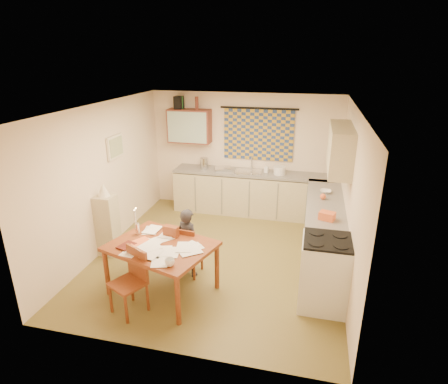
% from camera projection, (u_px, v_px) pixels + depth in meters
% --- Properties ---
extents(floor, '(4.00, 4.50, 0.02)m').
position_uv_depth(floor, '(218.00, 257.00, 6.38)').
color(floor, brown).
rests_on(floor, ground).
extents(ceiling, '(4.00, 4.50, 0.02)m').
position_uv_depth(ceiling, '(218.00, 106.00, 5.50)').
color(ceiling, white).
rests_on(ceiling, floor).
extents(wall_back, '(4.00, 0.02, 2.50)m').
position_uv_depth(wall_back, '(244.00, 152.00, 7.99)').
color(wall_back, beige).
rests_on(wall_back, floor).
extents(wall_front, '(4.00, 0.02, 2.50)m').
position_uv_depth(wall_front, '(164.00, 258.00, 3.88)').
color(wall_front, beige).
rests_on(wall_front, floor).
extents(wall_left, '(0.02, 4.50, 2.50)m').
position_uv_depth(wall_left, '(104.00, 178.00, 6.37)').
color(wall_left, beige).
rests_on(wall_left, floor).
extents(wall_right, '(0.02, 4.50, 2.50)m').
position_uv_depth(wall_right, '(350.00, 198.00, 5.50)').
color(wall_right, beige).
rests_on(wall_right, floor).
extents(window_blind, '(1.45, 0.03, 1.05)m').
position_uv_depth(window_blind, '(258.00, 135.00, 7.75)').
color(window_blind, navy).
rests_on(window_blind, wall_back).
extents(curtain_rod, '(1.60, 0.04, 0.04)m').
position_uv_depth(curtain_rod, '(259.00, 108.00, 7.54)').
color(curtain_rod, black).
rests_on(curtain_rod, wall_back).
extents(wall_cabinet, '(0.90, 0.34, 0.70)m').
position_uv_depth(wall_cabinet, '(190.00, 126.00, 7.89)').
color(wall_cabinet, brown).
rests_on(wall_cabinet, wall_back).
extents(wall_cabinet_glass, '(0.84, 0.02, 0.64)m').
position_uv_depth(wall_cabinet_glass, '(187.00, 127.00, 7.73)').
color(wall_cabinet_glass, '#99B2A5').
rests_on(wall_cabinet_glass, wall_back).
extents(upper_cabinet_right, '(0.34, 1.30, 0.70)m').
position_uv_depth(upper_cabinet_right, '(340.00, 148.00, 5.83)').
color(upper_cabinet_right, tan).
rests_on(upper_cabinet_right, wall_right).
extents(framed_print, '(0.04, 0.50, 0.40)m').
position_uv_depth(framed_print, '(115.00, 147.00, 6.57)').
color(framed_print, beige).
rests_on(framed_print, wall_left).
extents(print_canvas, '(0.01, 0.42, 0.32)m').
position_uv_depth(print_canvas, '(116.00, 147.00, 6.57)').
color(print_canvas, beige).
rests_on(print_canvas, wall_left).
extents(counter_back, '(3.30, 0.62, 0.92)m').
position_uv_depth(counter_back, '(252.00, 193.00, 7.94)').
color(counter_back, tan).
rests_on(counter_back, floor).
extents(counter_right, '(0.62, 2.95, 0.92)m').
position_uv_depth(counter_right, '(323.00, 234.00, 6.14)').
color(counter_right, tan).
rests_on(counter_right, floor).
extents(stove, '(0.64, 0.64, 1.00)m').
position_uv_depth(stove, '(325.00, 273.00, 4.98)').
color(stove, white).
rests_on(stove, floor).
extents(sink, '(0.60, 0.51, 0.10)m').
position_uv_depth(sink, '(248.00, 174.00, 7.81)').
color(sink, silver).
rests_on(sink, counter_back).
extents(tap, '(0.03, 0.03, 0.28)m').
position_uv_depth(tap, '(252.00, 163.00, 7.90)').
color(tap, silver).
rests_on(tap, counter_back).
extents(dish_rack, '(0.43, 0.40, 0.06)m').
position_uv_depth(dish_rack, '(223.00, 169.00, 7.90)').
color(dish_rack, silver).
rests_on(dish_rack, counter_back).
extents(kettle, '(0.19, 0.19, 0.24)m').
position_uv_depth(kettle, '(204.00, 163.00, 7.96)').
color(kettle, silver).
rests_on(kettle, counter_back).
extents(mixing_bowl, '(0.28, 0.28, 0.16)m').
position_uv_depth(mixing_bowl, '(280.00, 170.00, 7.63)').
color(mixing_bowl, white).
rests_on(mixing_bowl, counter_back).
extents(soap_bottle, '(0.12, 0.12, 0.17)m').
position_uv_depth(soap_bottle, '(267.00, 168.00, 7.73)').
color(soap_bottle, white).
rests_on(soap_bottle, counter_back).
extents(bowl, '(0.22, 0.22, 0.05)m').
position_uv_depth(bowl, '(326.00, 192.00, 6.62)').
color(bowl, white).
rests_on(bowl, counter_right).
extents(orange_bag, '(0.26, 0.22, 0.12)m').
position_uv_depth(orange_bag, '(327.00, 216.00, 5.55)').
color(orange_bag, orange).
rests_on(orange_bag, counter_right).
extents(fruit_orange, '(0.10, 0.10, 0.10)m').
position_uv_depth(fruit_orange, '(323.00, 197.00, 6.32)').
color(fruit_orange, orange).
rests_on(fruit_orange, counter_right).
extents(speaker, '(0.17, 0.21, 0.26)m').
position_uv_depth(speaker, '(179.00, 103.00, 7.77)').
color(speaker, black).
rests_on(speaker, wall_cabinet).
extents(bottle_green, '(0.09, 0.09, 0.26)m').
position_uv_depth(bottle_green, '(181.00, 103.00, 7.76)').
color(bottle_green, '#195926').
rests_on(bottle_green, wall_cabinet).
extents(bottle_brown, '(0.08, 0.08, 0.26)m').
position_uv_depth(bottle_brown, '(197.00, 103.00, 7.68)').
color(bottle_brown, brown).
rests_on(bottle_brown, wall_cabinet).
extents(dining_table, '(1.62, 1.41, 0.75)m').
position_uv_depth(dining_table, '(162.00, 268.00, 5.32)').
color(dining_table, maroon).
rests_on(dining_table, floor).
extents(chair_far, '(0.40, 0.40, 0.82)m').
position_uv_depth(chair_far, '(188.00, 259.00, 5.79)').
color(chair_far, maroon).
rests_on(chair_far, floor).
extents(chair_near, '(0.53, 0.53, 0.88)m').
position_uv_depth(chair_near, '(130.00, 293.00, 4.94)').
color(chair_near, maroon).
rests_on(chair_near, floor).
extents(person, '(0.60, 0.56, 1.09)m').
position_uv_depth(person, '(188.00, 242.00, 5.69)').
color(person, black).
rests_on(person, floor).
extents(shelf_stand, '(0.32, 0.30, 1.06)m').
position_uv_depth(shelf_stand, '(108.00, 225.00, 6.29)').
color(shelf_stand, tan).
rests_on(shelf_stand, floor).
extents(lampshade, '(0.20, 0.20, 0.22)m').
position_uv_depth(lampshade, '(103.00, 190.00, 6.07)').
color(lampshade, beige).
rests_on(lampshade, shelf_stand).
extents(letter_rack, '(0.23, 0.14, 0.16)m').
position_uv_depth(letter_rack, '(171.00, 231.00, 5.40)').
color(letter_rack, maroon).
rests_on(letter_rack, dining_table).
extents(mug, '(0.13, 0.13, 0.10)m').
position_uv_depth(mug, '(170.00, 262.00, 4.66)').
color(mug, white).
rests_on(mug, dining_table).
extents(magazine, '(0.31, 0.34, 0.02)m').
position_uv_depth(magazine, '(122.00, 244.00, 5.18)').
color(magazine, maroon).
rests_on(magazine, dining_table).
extents(book, '(0.42, 0.43, 0.02)m').
position_uv_depth(book, '(137.00, 240.00, 5.31)').
color(book, orange).
rests_on(book, dining_table).
extents(orange_box, '(0.14, 0.13, 0.04)m').
position_uv_depth(orange_box, '(132.00, 247.00, 5.08)').
color(orange_box, orange).
rests_on(orange_box, dining_table).
extents(eyeglasses, '(0.13, 0.05, 0.02)m').
position_uv_depth(eyeglasses, '(155.00, 257.00, 4.85)').
color(eyeglasses, black).
rests_on(eyeglasses, dining_table).
extents(candle_holder, '(0.06, 0.06, 0.18)m').
position_uv_depth(candle_holder, '(137.00, 229.00, 5.46)').
color(candle_holder, silver).
rests_on(candle_holder, dining_table).
extents(candle, '(0.03, 0.03, 0.22)m').
position_uv_depth(candle, '(135.00, 217.00, 5.36)').
color(candle, white).
rests_on(candle, dining_table).
extents(candle_flame, '(0.02, 0.02, 0.02)m').
position_uv_depth(candle_flame, '(136.00, 208.00, 5.35)').
color(candle_flame, '#FFCC66').
rests_on(candle_flame, dining_table).
extents(papers, '(1.09, 1.15, 0.03)m').
position_uv_depth(papers, '(163.00, 245.00, 5.15)').
color(papers, white).
rests_on(papers, dining_table).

